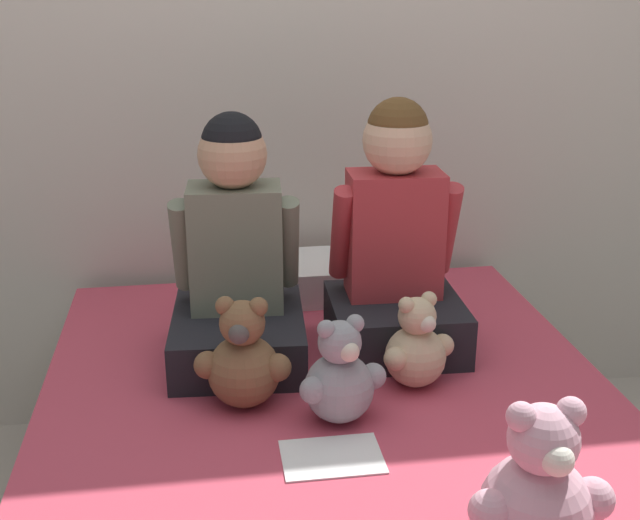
# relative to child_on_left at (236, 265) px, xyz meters

# --- Properties ---
(wall_behind_bed) EXTENTS (8.00, 0.06, 2.50)m
(wall_behind_bed) POSITION_rel_child_on_left_xyz_m (0.20, 0.61, 0.50)
(wall_behind_bed) COLOR beige
(wall_behind_bed) RESTS_ON ground_plane
(child_on_left) EXTENTS (0.36, 0.41, 0.63)m
(child_on_left) POSITION_rel_child_on_left_xyz_m (0.00, 0.00, 0.00)
(child_on_left) COLOR black
(child_on_left) RESTS_ON bed
(child_on_right) EXTENTS (0.35, 0.34, 0.66)m
(child_on_right) POSITION_rel_child_on_left_xyz_m (0.42, -0.00, 0.02)
(child_on_right) COLOR black
(child_on_right) RESTS_ON bed
(teddy_bear_held_by_left_child) EXTENTS (0.22, 0.17, 0.27)m
(teddy_bear_held_by_left_child) POSITION_rel_child_on_left_xyz_m (-0.00, -0.27, -0.14)
(teddy_bear_held_by_left_child) COLOR brown
(teddy_bear_held_by_left_child) RESTS_ON bed
(teddy_bear_held_by_right_child) EXTENTS (0.19, 0.15, 0.24)m
(teddy_bear_held_by_right_child) POSITION_rel_child_on_left_xyz_m (0.42, -0.24, -0.15)
(teddy_bear_held_by_right_child) COLOR #D1B78E
(teddy_bear_held_by_right_child) RESTS_ON bed
(teddy_bear_between_children) EXTENTS (0.20, 0.16, 0.25)m
(teddy_bear_between_children) POSITION_rel_child_on_left_xyz_m (0.21, -0.37, -0.14)
(teddy_bear_between_children) COLOR #939399
(teddy_bear_between_children) RESTS_ON bed
(teddy_bear_at_foot_of_bed) EXTENTS (0.26, 0.19, 0.31)m
(teddy_bear_at_foot_of_bed) POSITION_rel_child_on_left_xyz_m (0.46, -0.87, -0.12)
(teddy_bear_at_foot_of_bed) COLOR #DBA3B2
(teddy_bear_at_foot_of_bed) RESTS_ON bed
(pillow_at_headboard) EXTENTS (0.49, 0.27, 0.11)m
(pillow_at_headboard) POSITION_rel_child_on_left_xyz_m (0.20, 0.38, -0.19)
(pillow_at_headboard) COLOR white
(pillow_at_headboard) RESTS_ON bed
(sign_card) EXTENTS (0.21, 0.15, 0.00)m
(sign_card) POSITION_rel_child_on_left_xyz_m (0.16, -0.52, -0.25)
(sign_card) COLOR white
(sign_card) RESTS_ON bed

